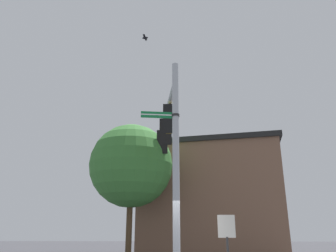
% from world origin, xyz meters
% --- Properties ---
extents(signal_pole, '(0.23, 0.23, 7.33)m').
position_xyz_m(signal_pole, '(0.00, 0.00, 3.66)').
color(signal_pole, '#ADB2B7').
rests_on(signal_pole, ground).
extents(mast_arm, '(1.18, 6.20, 0.19)m').
position_xyz_m(mast_arm, '(-0.49, 3.09, 6.59)').
color(mast_arm, '#ADB2B7').
extents(traffic_light_nearest_pole, '(0.54, 0.49, 1.31)m').
position_xyz_m(traffic_light_nearest_pole, '(-0.27, 1.71, 5.80)').
color(traffic_light_nearest_pole, black).
extents(traffic_light_mid_inner, '(0.54, 0.49, 1.31)m').
position_xyz_m(traffic_light_mid_inner, '(-0.55, 3.44, 5.80)').
color(traffic_light_mid_inner, black).
extents(traffic_light_mid_outer, '(0.54, 0.49, 1.31)m').
position_xyz_m(traffic_light_mid_outer, '(-0.83, 5.18, 5.80)').
color(traffic_light_mid_outer, black).
extents(street_name_sign, '(1.31, 0.34, 0.22)m').
position_xyz_m(street_name_sign, '(-0.37, -0.06, 5.36)').
color(street_name_sign, '#147238').
extents(bird_flying, '(0.26, 0.38, 0.11)m').
position_xyz_m(bird_flying, '(-1.25, 0.97, 9.12)').
color(bird_flying, black).
extents(storefront_building, '(9.54, 8.52, 6.79)m').
position_xyz_m(storefront_building, '(2.02, 10.57, 3.41)').
color(storefront_building, brown).
rests_on(storefront_building, ground).
extents(tree_by_storefront, '(4.34, 4.34, 7.02)m').
position_xyz_m(tree_by_storefront, '(-2.54, 6.18, 4.84)').
color(tree_by_storefront, '#4C3823').
rests_on(tree_by_storefront, ground).
extents(historical_marker, '(0.60, 0.08, 2.13)m').
position_xyz_m(historical_marker, '(1.69, 1.42, 1.40)').
color(historical_marker, '#333333').
rests_on(historical_marker, ground).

